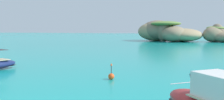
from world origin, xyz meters
The scene contains 3 objects.
islet_large centered at (1.49, 79.88, 3.27)m, with size 25.79×20.95×7.32m.
islet_small centered at (18.59, 79.20, 2.48)m, with size 12.96×9.93×6.00m.
channel_buoy centered at (2.15, 12.01, 0.34)m, with size 0.56×0.56×1.48m.
Camera 1 is at (8.48, -9.31, 4.63)m, focal length 40.23 mm.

